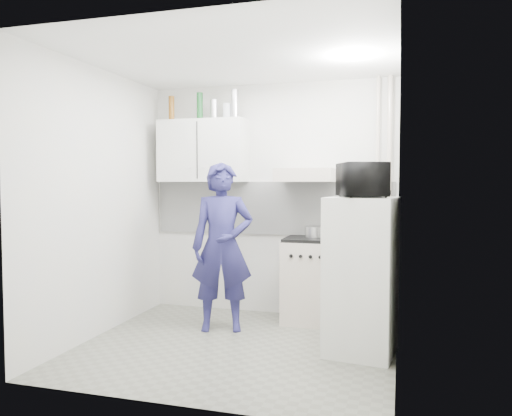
# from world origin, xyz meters

# --- Properties ---
(floor) EXTENTS (2.80, 2.80, 0.00)m
(floor) POSITION_xyz_m (0.00, 0.00, 0.00)
(floor) COLOR #5F5F53
(floor) RESTS_ON ground
(ceiling) EXTENTS (2.80, 2.80, 0.00)m
(ceiling) POSITION_xyz_m (0.00, 0.00, 2.60)
(ceiling) COLOR white
(ceiling) RESTS_ON wall_back
(wall_back) EXTENTS (2.80, 0.00, 2.80)m
(wall_back) POSITION_xyz_m (0.00, 1.25, 1.30)
(wall_back) COLOR silver
(wall_back) RESTS_ON floor
(wall_left) EXTENTS (0.00, 2.60, 2.60)m
(wall_left) POSITION_xyz_m (-1.40, 0.00, 1.30)
(wall_left) COLOR silver
(wall_left) RESTS_ON floor
(wall_right) EXTENTS (0.00, 2.60, 2.60)m
(wall_right) POSITION_xyz_m (1.40, 0.00, 1.30)
(wall_right) COLOR silver
(wall_right) RESTS_ON floor
(person) EXTENTS (0.71, 0.57, 1.69)m
(person) POSITION_xyz_m (-0.30, 0.46, 0.85)
(person) COLOR #201F50
(person) RESTS_ON floor
(stove) EXTENTS (0.55, 0.55, 0.87)m
(stove) POSITION_xyz_m (0.50, 1.00, 0.44)
(stove) COLOR beige
(stove) RESTS_ON floor
(fridge) EXTENTS (0.64, 0.64, 1.37)m
(fridge) POSITION_xyz_m (1.10, 0.14, 0.68)
(fridge) COLOR silver
(fridge) RESTS_ON floor
(stove_top) EXTENTS (0.52, 0.52, 0.03)m
(stove_top) POSITION_xyz_m (0.50, 1.00, 0.89)
(stove_top) COLOR black
(stove_top) RESTS_ON stove
(saucepan) EXTENTS (0.20, 0.20, 0.11)m
(saucepan) POSITION_xyz_m (0.54, 1.06, 0.96)
(saucepan) COLOR silver
(saucepan) RESTS_ON stove_top
(microwave) EXTENTS (0.62, 0.51, 0.30)m
(microwave) POSITION_xyz_m (1.10, 0.14, 1.51)
(microwave) COLOR black
(microwave) RESTS_ON fridge
(bottle_a) EXTENTS (0.07, 0.07, 0.29)m
(bottle_a) POSITION_xyz_m (-1.14, 1.07, 2.34)
(bottle_a) COLOR brown
(bottle_a) RESTS_ON upper_cabinet
(bottle_d) EXTENTS (0.07, 0.07, 0.31)m
(bottle_d) POSITION_xyz_m (-0.79, 1.07, 2.35)
(bottle_d) COLOR #144C1E
(bottle_d) RESTS_ON upper_cabinet
(canister_a) EXTENTS (0.09, 0.09, 0.22)m
(canister_a) POSITION_xyz_m (-0.62, 1.07, 2.31)
(canister_a) COLOR silver
(canister_a) RESTS_ON upper_cabinet
(canister_b) EXTENTS (0.09, 0.09, 0.17)m
(canister_b) POSITION_xyz_m (-0.46, 1.07, 2.29)
(canister_b) COLOR #B2B7BC
(canister_b) RESTS_ON upper_cabinet
(bottle_e) EXTENTS (0.08, 0.08, 0.32)m
(bottle_e) POSITION_xyz_m (-0.37, 1.07, 2.36)
(bottle_e) COLOR silver
(bottle_e) RESTS_ON upper_cabinet
(upper_cabinet) EXTENTS (1.00, 0.35, 0.70)m
(upper_cabinet) POSITION_xyz_m (-0.75, 1.07, 1.85)
(upper_cabinet) COLOR silver
(upper_cabinet) RESTS_ON wall_back
(range_hood) EXTENTS (0.60, 0.50, 0.14)m
(range_hood) POSITION_xyz_m (0.45, 1.00, 1.57)
(range_hood) COLOR beige
(range_hood) RESTS_ON wall_back
(backsplash) EXTENTS (2.74, 0.03, 0.60)m
(backsplash) POSITION_xyz_m (0.00, 1.24, 1.20)
(backsplash) COLOR white
(backsplash) RESTS_ON wall_back
(pipe_a) EXTENTS (0.05, 0.05, 2.60)m
(pipe_a) POSITION_xyz_m (1.30, 1.17, 1.30)
(pipe_a) COLOR beige
(pipe_a) RESTS_ON floor
(pipe_b) EXTENTS (0.04, 0.04, 2.60)m
(pipe_b) POSITION_xyz_m (1.18, 1.17, 1.30)
(pipe_b) COLOR beige
(pipe_b) RESTS_ON floor
(ceiling_spot_fixture) EXTENTS (0.10, 0.10, 0.02)m
(ceiling_spot_fixture) POSITION_xyz_m (1.00, 0.20, 2.57)
(ceiling_spot_fixture) COLOR white
(ceiling_spot_fixture) RESTS_ON ceiling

